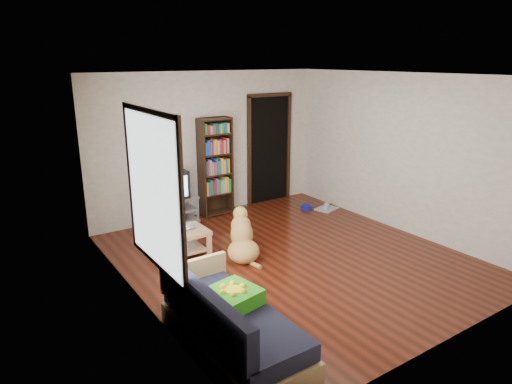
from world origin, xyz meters
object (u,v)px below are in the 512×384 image
grey_rag (327,209)px  bookshelf (215,162)px  tv_stand (171,210)px  coffee_table (187,237)px  laptop (188,229)px  dog (242,240)px  crt_tv (169,184)px  green_cushion (233,297)px  sofa (229,327)px  dog_bowl (307,207)px

grey_rag → bookshelf: (-1.89, 0.98, 0.99)m
tv_stand → coffee_table: (-0.31, -1.31, 0.01)m
tv_stand → bookshelf: bookshelf is taller
laptop → tv_stand: 1.38m
grey_rag → dog: 2.69m
grey_rag → tv_stand: 2.98m
crt_tv → coffee_table: (-0.31, -1.33, -0.46)m
green_cushion → bookshelf: bearing=52.4°
laptop → coffee_table: (0.00, 0.03, -0.13)m
grey_rag → bookshelf: 2.34m
tv_stand → sofa: (-0.97, -3.63, -0.01)m
coffee_table → laptop: bearing=-90.0°
crt_tv → bookshelf: bookshelf is taller
dog_bowl → coffee_table: bearing=-166.7°
tv_stand → bookshelf: size_ratio=0.50×
dog_bowl → crt_tv: 2.71m
green_cushion → grey_rag: (3.69, 2.62, -0.48)m
sofa → coffee_table: bearing=74.1°
dog_bowl → grey_rag: size_ratio=0.55×
laptop → bookshelf: (1.26, 1.43, 0.59)m
green_cushion → dog: size_ratio=0.54×
dog_bowl → sofa: sofa is taller
grey_rag → sofa: 4.70m
grey_rag → coffee_table: coffee_table is taller
grey_rag → tv_stand: tv_stand is taller
dog → grey_rag: bearing=20.4°
green_cushion → grey_rag: size_ratio=1.18×
dog_bowl → sofa: (-3.51, -3.00, 0.22)m
green_cushion → bookshelf: 4.06m
grey_rag → bookshelf: size_ratio=0.22×
coffee_table → green_cushion: bearing=-103.7°
bookshelf → dog: 2.14m
crt_tv → dog: size_ratio=0.66×
tv_stand → sofa: sofa is taller
dog_bowl → coffee_table: (-2.85, -0.67, 0.24)m
laptop → grey_rag: laptop is taller
sofa → coffee_table: 2.42m
dog_bowl → tv_stand: tv_stand is taller
bookshelf → coffee_table: bookshelf is taller
dog_bowl → dog: bearing=-151.9°
coffee_table → dog: bearing=-38.9°
tv_stand → sofa: 3.76m
coffee_table → bookshelf: bearing=48.0°
grey_rag → sofa: bearing=-144.2°
green_cushion → dog: 2.07m
green_cushion → grey_rag: bearing=24.4°
green_cushion → dog_bowl: bearing=29.3°
green_cushion → tv_stand: size_ratio=0.53×
crt_tv → sofa: size_ratio=0.32×
laptop → tv_stand: (0.31, 1.34, -0.14)m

